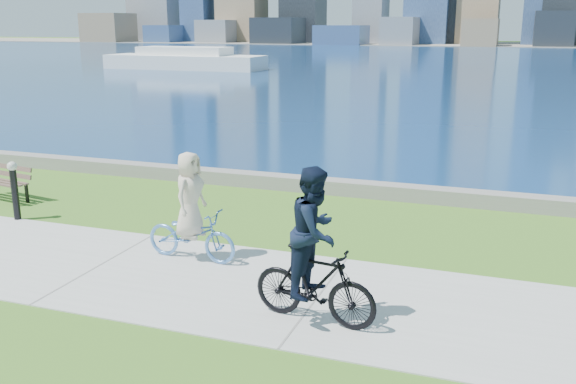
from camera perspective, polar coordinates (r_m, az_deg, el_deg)
name	(u,v)px	position (r m, az deg, el deg)	size (l,w,h in m)	color
ground	(100,266)	(11.80, -16.36, -6.34)	(320.00, 320.00, 0.00)	#39681B
concrete_path	(100,266)	(11.79, -16.36, -6.29)	(80.00, 3.50, 0.02)	#AEAEA8
seawall	(242,179)	(16.89, -4.09, 1.20)	(90.00, 0.50, 0.35)	slate
bay_water	(463,59)	(81.19, 15.33, 11.33)	(320.00, 131.00, 0.01)	navy
far_shore	(489,44)	(139.03, 17.42, 12.42)	(320.00, 30.00, 0.12)	gray
ferry_near	(185,60)	(61.61, -9.16, 11.52)	(15.00, 4.29, 2.04)	white
park_bench	(3,179)	(16.82, -24.03, 1.05)	(1.68, 0.82, 0.83)	black
bollard_lamp	(14,187)	(14.91, -23.15, 0.43)	(0.21, 0.21, 1.29)	black
cyclist_woman	(191,220)	(11.49, -8.64, -2.51)	(0.71, 1.79, 1.96)	#558BCF
cyclist_man	(315,259)	(8.94, 2.39, -5.94)	(0.79, 1.91, 2.25)	black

